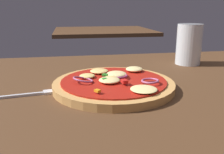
# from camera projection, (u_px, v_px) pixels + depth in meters

# --- Properties ---
(dining_table) EXTENTS (1.22, 0.81, 0.03)m
(dining_table) POSITION_uv_depth(u_px,v_px,m) (126.00, 97.00, 0.51)
(dining_table) COLOR #4C301C
(dining_table) RESTS_ON ground
(pizza) EXTENTS (0.26, 0.26, 0.03)m
(pizza) POSITION_uv_depth(u_px,v_px,m) (114.00, 84.00, 0.52)
(pizza) COLOR tan
(pizza) RESTS_ON dining_table
(fork) EXTENTS (0.18, 0.04, 0.00)m
(fork) POSITION_uv_depth(u_px,v_px,m) (27.00, 94.00, 0.48)
(fork) COLOR silver
(fork) RESTS_ON dining_table
(beer_glass) EXTENTS (0.08, 0.08, 0.12)m
(beer_glass) POSITION_uv_depth(u_px,v_px,m) (189.00, 47.00, 0.74)
(beer_glass) COLOR silver
(beer_glass) RESTS_ON dining_table
(background_table) EXTENTS (0.75, 0.65, 0.03)m
(background_table) POSITION_uv_depth(u_px,v_px,m) (103.00, 31.00, 1.91)
(background_table) COLOR #4C301C
(background_table) RESTS_ON ground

